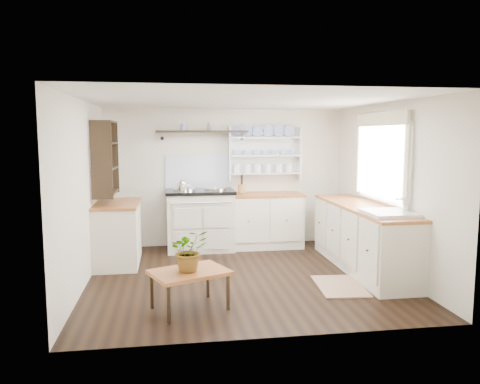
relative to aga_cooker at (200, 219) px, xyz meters
name	(u,v)px	position (x,y,z in m)	size (l,w,h in m)	color
floor	(243,276)	(0.46, -1.57, -0.50)	(4.00, 3.80, 0.01)	black
wall_back	(226,177)	(0.46, 0.33, 0.65)	(4.00, 0.02, 2.30)	beige
wall_right	(388,188)	(2.46, -1.57, 0.65)	(0.02, 3.80, 2.30)	beige
wall_left	(83,193)	(-1.54, -1.57, 0.65)	(0.02, 3.80, 2.30)	beige
ceiling	(243,101)	(0.46, -1.57, 1.80)	(4.00, 3.80, 0.01)	white
window	(381,157)	(2.41, -1.42, 1.07)	(0.08, 1.55, 1.22)	white
aga_cooker	(200,219)	(0.00, 0.00, 0.00)	(1.10, 0.76, 1.01)	beige
back_cabinets	(264,219)	(1.06, 0.03, -0.04)	(1.27, 0.63, 0.90)	silver
right_cabinets	(363,237)	(2.16, -1.47, -0.04)	(0.62, 2.43, 0.90)	silver
belfast_sink	(389,223)	(2.16, -2.22, 0.30)	(0.55, 0.60, 0.45)	white
left_cabinets	(118,232)	(-1.24, -0.67, -0.04)	(0.62, 1.13, 0.90)	silver
plate_rack	(264,153)	(1.11, 0.29, 1.06)	(1.20, 0.22, 0.90)	white
high_shelf	(202,132)	(0.06, 0.21, 1.41)	(1.50, 0.29, 0.16)	black
left_shelving	(105,157)	(-1.38, -0.67, 1.05)	(0.28, 0.80, 1.05)	black
kettle	(183,187)	(-0.28, -0.12, 0.54)	(0.18, 0.18, 0.22)	silver
utensil_crock	(241,189)	(0.70, 0.11, 0.48)	(0.12, 0.12, 0.14)	#AD7F3F
center_table	(190,275)	(-0.29, -2.63, -0.12)	(0.94, 0.82, 0.43)	brown
potted_plant	(189,250)	(-0.29, -2.63, 0.15)	(0.40, 0.35, 0.45)	#3F7233
floor_rug	(339,286)	(1.58, -2.16, -0.49)	(0.55, 0.85, 0.02)	#8E6A52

